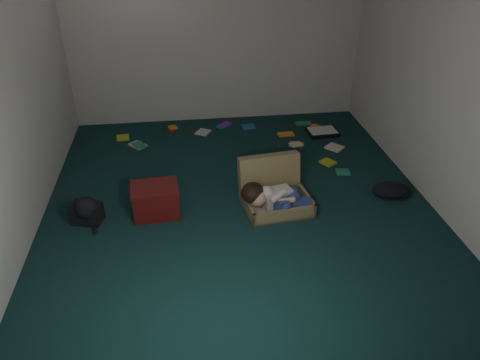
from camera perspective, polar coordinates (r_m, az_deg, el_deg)
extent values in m
plane|color=#102E2D|center=(4.98, -0.23, -2.59)|extent=(4.50, 4.50, 0.00)
plane|color=silver|center=(6.56, -2.92, 18.04)|extent=(4.50, 0.00, 4.50)
plane|color=silver|center=(2.42, 6.64, -5.82)|extent=(4.50, 0.00, 4.50)
plane|color=silver|center=(4.61, -26.12, 9.45)|extent=(0.00, 4.50, 4.50)
plane|color=silver|center=(5.05, 23.38, 11.74)|extent=(0.00, 4.50, 4.50)
cube|color=olive|center=(4.81, 4.63, -2.93)|extent=(0.71, 0.55, 0.15)
cube|color=beige|center=(4.84, 4.61, -3.29)|extent=(0.65, 0.48, 0.02)
cube|color=olive|center=(4.98, 3.57, 0.48)|extent=(0.68, 0.28, 0.48)
cube|color=beige|center=(4.75, 4.53, -2.22)|extent=(0.31, 0.23, 0.21)
sphere|color=tan|center=(4.64, 2.19, -2.19)|extent=(0.18, 0.18, 0.18)
ellipsoid|color=black|center=(4.65, 1.58, -1.58)|extent=(0.24, 0.25, 0.20)
ellipsoid|color=navy|center=(4.80, 6.08, -1.93)|extent=(0.22, 0.25, 0.20)
cube|color=navy|center=(4.70, 5.65, -2.81)|extent=(0.27, 0.23, 0.13)
cube|color=navy|center=(4.75, 7.27, -2.85)|extent=(0.24, 0.15, 0.10)
sphere|color=white|center=(4.81, 8.13, -2.71)|extent=(0.10, 0.10, 0.10)
sphere|color=white|center=(4.77, 8.41, -3.22)|extent=(0.09, 0.09, 0.09)
cylinder|color=tan|center=(4.64, 5.58, -2.49)|extent=(0.18, 0.08, 0.06)
cube|color=#521111|center=(4.78, -10.23, -2.57)|extent=(0.47, 0.38, 0.30)
cube|color=#521111|center=(4.70, -10.41, -0.94)|extent=(0.49, 0.40, 0.02)
cube|color=black|center=(6.55, 10.00, 5.77)|extent=(0.43, 0.33, 0.05)
cube|color=white|center=(6.53, 10.02, 6.00)|extent=(0.38, 0.29, 0.01)
cube|color=gold|center=(6.52, -14.08, 5.02)|extent=(0.18, 0.13, 0.02)
cube|color=#AB1620|center=(6.65, -8.26, 6.18)|extent=(0.22, 0.22, 0.02)
cube|color=silver|center=(6.51, -4.52, 5.85)|extent=(0.18, 0.21, 0.02)
cube|color=#1C6499|center=(6.65, 1.03, 6.52)|extent=(0.19, 0.22, 0.02)
cube|color=orange|center=(6.45, 5.59, 5.54)|extent=(0.22, 0.21, 0.02)
cube|color=#279060|center=(6.82, 7.74, 6.87)|extent=(0.19, 0.15, 0.02)
cube|color=purple|center=(6.55, 10.47, 5.60)|extent=(0.22, 0.22, 0.02)
cube|color=beige|center=(6.18, 11.45, 3.87)|extent=(0.17, 0.20, 0.02)
cube|color=gold|center=(5.80, 10.66, 2.09)|extent=(0.20, 0.22, 0.02)
cube|color=#AB1620|center=(6.71, 9.22, 6.32)|extent=(0.22, 0.20, 0.02)
cube|color=silver|center=(6.26, -12.35, 4.13)|extent=(0.20, 0.16, 0.02)
cube|color=#1C6499|center=(6.69, -2.03, 6.63)|extent=(0.22, 0.22, 0.02)
cube|color=orange|center=(6.19, 6.87, 4.33)|extent=(0.15, 0.19, 0.02)
cube|color=#279060|center=(5.63, 12.43, 0.99)|extent=(0.21, 0.22, 0.02)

